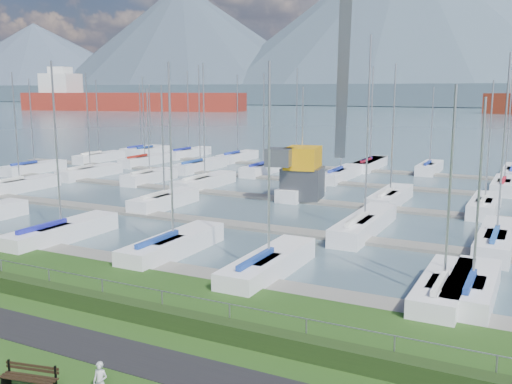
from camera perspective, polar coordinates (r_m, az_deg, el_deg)
The scene contains 10 objects.
path at distance 22.20m, azimuth -18.34°, elevation -13.85°, with size 160.00×2.00×0.04m, color black.
water at distance 277.60m, azimuth 24.03°, elevation 7.42°, with size 800.00×540.00×0.20m, color #49606B.
hedge at distance 23.80m, azimuth -13.88°, elevation -11.06°, with size 80.00×0.70×0.70m, color #1E3212.
fence at distance 23.80m, azimuth -13.34°, elevation -8.87°, with size 0.04×0.04×80.00m, color gray.
docks at distance 46.40m, azimuth 7.84°, elevation -1.18°, with size 90.00×41.60×0.25m.
bench_right at distance 19.03m, azimuth -21.70°, elevation -16.91°, with size 1.85×0.79×0.85m.
person at distance 18.01m, azimuth -15.32°, elevation -17.44°, with size 0.45×0.29×1.23m, color #AAABB1.
crane at distance 48.20m, azimuth 5.81°, elevation 5.95°, with size 6.56×13.20×22.35m.
cargo_ship_west at distance 262.87m, azimuth -13.14°, elevation 8.78°, with size 101.53×40.15×21.50m.
sailboat_fleet at distance 50.24m, azimuth 9.34°, elevation 5.99°, with size 75.42×49.46×12.75m.
Camera 1 is at (14.72, -17.05, 8.86)m, focal length 40.00 mm.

